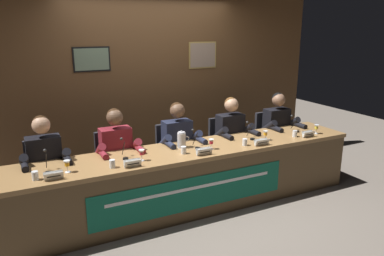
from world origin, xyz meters
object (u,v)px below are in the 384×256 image
at_px(juice_glass_far_left, 67,164).
at_px(microphone_right, 251,133).
at_px(microphone_far_left, 47,165).
at_px(juice_glass_center, 211,142).
at_px(nameplate_far_left, 54,176).
at_px(conference_table, 196,169).
at_px(nameplate_right, 262,142).
at_px(chair_left, 115,169).
at_px(water_cup_center, 184,150).
at_px(chair_far_left, 46,180).
at_px(chair_center, 174,159).
at_px(water_cup_far_right, 295,134).
at_px(nameplate_left, 133,163).
at_px(water_cup_far_left, 35,176).
at_px(panelist_far_right, 280,128).
at_px(nameplate_far_right, 308,134).
at_px(juice_glass_far_right, 316,127).
at_px(juice_glass_left, 142,153).
at_px(chair_right, 225,150).
at_px(chair_far_right, 270,143).
at_px(panelist_left, 118,152).
at_px(microphone_left, 124,152).
at_px(microphone_far_right, 295,126).
at_px(panelist_center, 180,143).
at_px(microphone_center, 196,142).
at_px(nameplate_center, 204,151).
at_px(panelist_right, 233,135).
at_px(water_cup_right, 245,142).
at_px(water_pitcher_central, 182,140).
at_px(juice_glass_right, 265,134).

bearing_deg(juice_glass_far_left, microphone_right, 3.28).
bearing_deg(microphone_far_left, juice_glass_center, -3.14).
relative_size(juice_glass_far_left, microphone_right, 0.57).
bearing_deg(nameplate_far_left, conference_table, 5.14).
xyz_separation_m(microphone_far_left, nameplate_right, (2.42, -0.24, -0.03)).
bearing_deg(juice_glass_far_left, conference_table, 0.25).
bearing_deg(conference_table, chair_left, 140.16).
height_order(chair_left, water_cup_center, chair_left).
xyz_separation_m(chair_far_left, chair_left, (0.80, 0.00, 0.00)).
bearing_deg(nameplate_far_left, chair_center, 27.00).
distance_m(water_cup_center, water_cup_far_right, 1.58).
distance_m(conference_table, microphone_right, 0.91).
distance_m(conference_table, nameplate_left, 0.86).
distance_m(juice_glass_far_left, microphone_far_left, 0.20).
xyz_separation_m(nameplate_far_left, water_cup_center, (1.41, 0.13, -0.00)).
bearing_deg(nameplate_far_left, water_cup_far_left, 154.48).
distance_m(chair_left, panelist_far_right, 2.41).
bearing_deg(chair_left, juice_glass_far_left, -133.48).
distance_m(water_cup_far_left, nameplate_far_right, 3.30).
bearing_deg(juice_glass_far_right, juice_glass_left, 178.88).
relative_size(conference_table, juice_glass_far_left, 34.54).
xyz_separation_m(microphone_far_left, chair_right, (2.40, 0.58, -0.38)).
distance_m(juice_glass_far_left, juice_glass_center, 1.62).
distance_m(chair_far_right, water_cup_far_right, 0.81).
bearing_deg(panelist_left, nameplate_right, -21.09).
height_order(nameplate_far_left, chair_left, chair_left).
bearing_deg(conference_table, microphone_left, 170.53).
relative_size(chair_center, microphone_far_right, 4.10).
relative_size(panelist_center, water_cup_far_right, 14.28).
relative_size(panelist_left, microphone_center, 5.62).
bearing_deg(juice_glass_left, nameplate_center, -10.69).
xyz_separation_m(chair_far_left, nameplate_left, (0.78, -0.81, 0.35)).
distance_m(microphone_left, water_cup_far_right, 2.23).
height_order(nameplate_left, microphone_left, microphone_left).
bearing_deg(water_cup_center, panelist_right, 26.18).
xyz_separation_m(water_cup_center, water_cup_right, (0.79, -0.06, 0.00)).
bearing_deg(chair_left, microphone_left, -91.80).
bearing_deg(chair_far_left, nameplate_left, -46.17).
height_order(juice_glass_far_left, chair_left, chair_left).
distance_m(panelist_far_right, water_cup_far_right, 0.55).
bearing_deg(chair_left, water_pitcher_central, -33.29).
bearing_deg(water_cup_right, juice_glass_right, 10.27).
xyz_separation_m(microphone_far_left, nameplate_far_right, (3.17, -0.22, -0.03)).
relative_size(juice_glass_left, chair_center, 0.14).
bearing_deg(water_pitcher_central, water_cup_right, -20.60).
height_order(nameplate_left, panelist_right, panelist_right).
relative_size(water_cup_far_right, microphone_far_right, 0.39).
bearing_deg(nameplate_right, nameplate_left, 179.89).
bearing_deg(conference_table, panelist_right, 30.07).
xyz_separation_m(microphone_left, nameplate_far_right, (2.38, -0.27, -0.03)).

